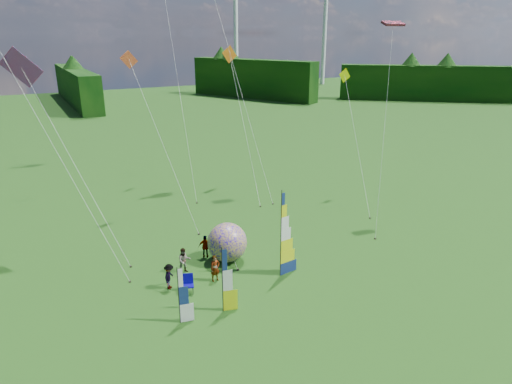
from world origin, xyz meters
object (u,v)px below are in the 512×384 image
side_banner_far (179,297)px  camp_chair (188,284)px  kite_whale (234,61)px  feather_banner_main (281,236)px  spectator_a (215,268)px  bol_inflatable (227,242)px  spectator_b (184,260)px  spectator_c (169,276)px  spectator_d (205,247)px  side_banner_left (222,281)px

side_banner_far → camp_chair: size_ratio=2.82×
kite_whale → feather_banner_main: bearing=-98.8°
feather_banner_main → spectator_a: (-3.82, 1.36, -1.90)m
bol_inflatable → spectator_b: 3.14m
feather_banner_main → spectator_c: (-6.56, 1.80, -1.95)m
feather_banner_main → spectator_a: feather_banner_main is taller
bol_inflatable → spectator_b: bearing=-176.1°
feather_banner_main → spectator_a: bearing=153.1°
bol_inflatable → spectator_d: bol_inflatable is taller
side_banner_left → spectator_a: size_ratio=2.22×
side_banner_far → kite_whale: size_ratio=0.13×
spectator_a → spectator_c: spectator_a is taller
feather_banner_main → spectator_a: 4.48m
side_banner_left → feather_banner_main: bearing=34.8°
side_banner_far → spectator_b: bearing=77.7°
side_banner_left → spectator_b: size_ratio=2.23×
bol_inflatable → camp_chair: bearing=-144.6°
bol_inflatable → spectator_c: bearing=-160.2°
camp_chair → kite_whale: bearing=73.4°
feather_banner_main → bol_inflatable: bearing=113.5°
spectator_d → kite_whale: 18.98m
side_banner_far → spectator_c: side_banner_far is taller
side_banner_left → kite_whale: size_ratio=0.16×
feather_banner_main → side_banner_left: size_ratio=1.47×
feather_banner_main → side_banner_far: bearing=-173.5°
spectator_b → bol_inflatable: bearing=9.9°
bol_inflatable → spectator_c: size_ratio=1.66×
bol_inflatable → camp_chair: 4.60m
spectator_c → camp_chair: spectator_c is taller
bol_inflatable → spectator_b: size_ratio=1.57×
side_banner_far → bol_inflatable: 7.29m
spectator_b → spectator_d: (1.96, 1.27, -0.03)m
spectator_a → spectator_d: bearing=74.1°
feather_banner_main → spectator_a: size_ratio=3.27×
spectator_c → spectator_a: bearing=-62.4°
feather_banner_main → spectator_c: bearing=157.3°
side_banner_left → side_banner_far: side_banner_left is taller
spectator_a → spectator_c: size_ratio=1.06×
feather_banner_main → kite_whale: size_ratio=0.23×
feather_banner_main → camp_chair: (-5.75, 0.80, -2.18)m
bol_inflatable → kite_whale: 18.96m
spectator_d → kite_whale: size_ratio=0.07×
side_banner_left → spectator_c: bearing=129.9°
bol_inflatable → kite_whale: size_ratio=0.11×
side_banner_far → spectator_a: size_ratio=1.89×
side_banner_far → side_banner_left: bearing=7.6°
spectator_b → spectator_d: spectator_b is taller
side_banner_left → camp_chair: side_banner_left is taller
side_banner_far → bol_inflatable: (5.11, 5.19, -0.27)m
feather_banner_main → kite_whale: 20.30m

